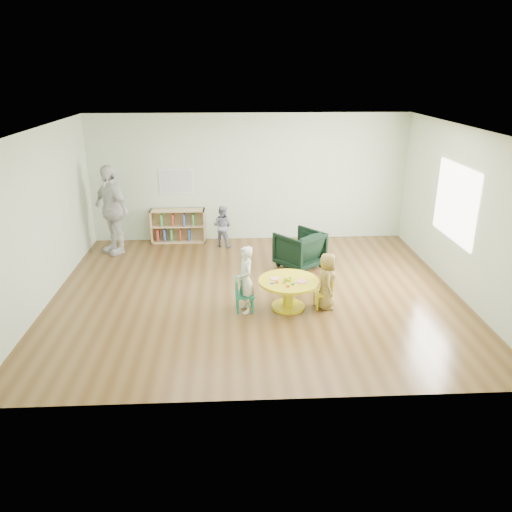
{
  "coord_description": "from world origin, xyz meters",
  "views": [
    {
      "loc": [
        -0.4,
        -7.92,
        3.7
      ],
      "look_at": [
        -0.01,
        -0.3,
        0.81
      ],
      "focal_mm": 35.0,
      "sensor_mm": 36.0,
      "label": 1
    }
  ],
  "objects_px": {
    "child_right": "(327,281)",
    "activity_table": "(289,289)",
    "kid_chair_right": "(325,292)",
    "child_left": "(245,280)",
    "bookshelf": "(178,226)",
    "toddler": "(222,226)",
    "adult_caretaker": "(111,210)",
    "kid_chair_left": "(242,293)",
    "armchair": "(300,249)"
  },
  "relations": [
    {
      "from": "child_right",
      "to": "activity_table",
      "type": "bearing_deg",
      "value": 92.88
    },
    {
      "from": "kid_chair_right",
      "to": "child_left",
      "type": "bearing_deg",
      "value": 88.01
    },
    {
      "from": "child_left",
      "to": "bookshelf",
      "type": "bearing_deg",
      "value": -171.44
    },
    {
      "from": "bookshelf",
      "to": "toddler",
      "type": "height_order",
      "value": "toddler"
    },
    {
      "from": "adult_caretaker",
      "to": "toddler",
      "type": "bearing_deg",
      "value": 51.09
    },
    {
      "from": "activity_table",
      "to": "toddler",
      "type": "bearing_deg",
      "value": 109.69
    },
    {
      "from": "kid_chair_left",
      "to": "adult_caretaker",
      "type": "height_order",
      "value": "adult_caretaker"
    },
    {
      "from": "kid_chair_right",
      "to": "adult_caretaker",
      "type": "xyz_separation_m",
      "value": [
        -3.99,
        2.82,
        0.66
      ]
    },
    {
      "from": "kid_chair_left",
      "to": "bookshelf",
      "type": "distance_m",
      "value": 3.77
    },
    {
      "from": "activity_table",
      "to": "child_left",
      "type": "distance_m",
      "value": 0.74
    },
    {
      "from": "kid_chair_left",
      "to": "kid_chair_right",
      "type": "xyz_separation_m",
      "value": [
        1.35,
        0.05,
        -0.03
      ]
    },
    {
      "from": "bookshelf",
      "to": "activity_table",
      "type": "bearing_deg",
      "value": -58.5
    },
    {
      "from": "activity_table",
      "to": "toddler",
      "type": "height_order",
      "value": "toddler"
    },
    {
      "from": "toddler",
      "to": "child_left",
      "type": "bearing_deg",
      "value": 121.8
    },
    {
      "from": "kid_chair_right",
      "to": "armchair",
      "type": "bearing_deg",
      "value": 0.47
    },
    {
      "from": "activity_table",
      "to": "child_right",
      "type": "height_order",
      "value": "child_right"
    },
    {
      "from": "activity_table",
      "to": "kid_chair_right",
      "type": "bearing_deg",
      "value": -0.88
    },
    {
      "from": "bookshelf",
      "to": "armchair",
      "type": "height_order",
      "value": "bookshelf"
    },
    {
      "from": "kid_chair_right",
      "to": "child_left",
      "type": "xyz_separation_m",
      "value": [
        -1.3,
        -0.07,
        0.28
      ]
    },
    {
      "from": "kid_chair_left",
      "to": "kid_chair_right",
      "type": "bearing_deg",
      "value": 89.58
    },
    {
      "from": "armchair",
      "to": "child_left",
      "type": "bearing_deg",
      "value": 19.95
    },
    {
      "from": "adult_caretaker",
      "to": "bookshelf",
      "type": "bearing_deg",
      "value": 70.75
    },
    {
      "from": "kid_chair_right",
      "to": "child_left",
      "type": "distance_m",
      "value": 1.33
    },
    {
      "from": "kid_chair_right",
      "to": "child_right",
      "type": "distance_m",
      "value": 0.2
    },
    {
      "from": "activity_table",
      "to": "toddler",
      "type": "relative_size",
      "value": 1.07
    },
    {
      "from": "child_right",
      "to": "child_left",
      "type": "bearing_deg",
      "value": 97.63
    },
    {
      "from": "bookshelf",
      "to": "child_right",
      "type": "xyz_separation_m",
      "value": [
        2.73,
        -3.48,
        0.11
      ]
    },
    {
      "from": "toddler",
      "to": "kid_chair_right",
      "type": "bearing_deg",
      "value": 143.3
    },
    {
      "from": "activity_table",
      "to": "bookshelf",
      "type": "distance_m",
      "value": 4.05
    },
    {
      "from": "bookshelf",
      "to": "child_right",
      "type": "relative_size",
      "value": 1.27
    },
    {
      "from": "adult_caretaker",
      "to": "kid_chair_right",
      "type": "bearing_deg",
      "value": 8.94
    },
    {
      "from": "bookshelf",
      "to": "adult_caretaker",
      "type": "xyz_separation_m",
      "value": [
        -1.27,
        -0.64,
        0.57
      ]
    },
    {
      "from": "activity_table",
      "to": "kid_chair_left",
      "type": "xyz_separation_m",
      "value": [
        -0.76,
        -0.06,
        -0.04
      ]
    },
    {
      "from": "activity_table",
      "to": "child_left",
      "type": "relative_size",
      "value": 0.89
    },
    {
      "from": "bookshelf",
      "to": "child_left",
      "type": "relative_size",
      "value": 1.09
    },
    {
      "from": "activity_table",
      "to": "adult_caretaker",
      "type": "relative_size",
      "value": 0.52
    },
    {
      "from": "activity_table",
      "to": "toddler",
      "type": "xyz_separation_m",
      "value": [
        -1.11,
        3.09,
        0.12
      ]
    },
    {
      "from": "adult_caretaker",
      "to": "armchair",
      "type": "bearing_deg",
      "value": 29.26
    },
    {
      "from": "child_left",
      "to": "toddler",
      "type": "xyz_separation_m",
      "value": [
        -0.41,
        3.17,
        -0.09
      ]
    },
    {
      "from": "kid_chair_right",
      "to": "toddler",
      "type": "relative_size",
      "value": 0.56
    },
    {
      "from": "kid_chair_right",
      "to": "child_right",
      "type": "bearing_deg",
      "value": -136.25
    },
    {
      "from": "child_right",
      "to": "adult_caretaker",
      "type": "xyz_separation_m",
      "value": [
        -4.0,
        2.84,
        0.46
      ]
    },
    {
      "from": "child_left",
      "to": "child_right",
      "type": "bearing_deg",
      "value": 79.16
    },
    {
      "from": "armchair",
      "to": "child_right",
      "type": "distance_m",
      "value": 1.83
    },
    {
      "from": "kid_chair_left",
      "to": "armchair",
      "type": "bearing_deg",
      "value": 144.96
    },
    {
      "from": "armchair",
      "to": "toddler",
      "type": "height_order",
      "value": "toddler"
    },
    {
      "from": "toddler",
      "to": "bookshelf",
      "type": "bearing_deg",
      "value": 4.8
    },
    {
      "from": "kid_chair_left",
      "to": "armchair",
      "type": "relative_size",
      "value": 0.71
    },
    {
      "from": "bookshelf",
      "to": "toddler",
      "type": "xyz_separation_m",
      "value": [
        1.01,
        -0.36,
        0.09
      ]
    },
    {
      "from": "armchair",
      "to": "kid_chair_left",
      "type": "bearing_deg",
      "value": 18.45
    }
  ]
}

